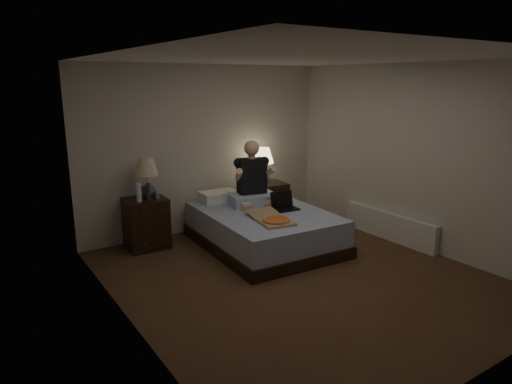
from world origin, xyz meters
TOP-DOWN VIEW (x-y plane):
  - floor at (0.00, 0.00)m, footprint 4.00×4.50m
  - ceiling at (0.00, 0.00)m, footprint 4.00×4.50m
  - wall_back at (0.00, 2.25)m, footprint 4.00×0.00m
  - wall_front at (0.00, -2.25)m, footprint 4.00×0.00m
  - wall_left at (-2.00, 0.00)m, footprint 0.00×4.50m
  - wall_right at (2.00, 0.00)m, footprint 0.00×4.50m
  - bed at (0.26, 1.09)m, footprint 1.63×2.10m
  - nightstand_left at (-1.13, 1.93)m, footprint 0.56×0.51m
  - nightstand_right at (0.89, 1.88)m, footprint 0.57×0.52m
  - lamp_left at (-1.08, 1.94)m, footprint 0.35×0.35m
  - lamp_right at (0.83, 1.93)m, footprint 0.38×0.38m
  - water_bottle at (-1.25, 1.82)m, footprint 0.07×0.07m
  - soda_can at (-0.99, 1.84)m, footprint 0.07×0.07m
  - beer_bottle_left at (-1.11, 1.83)m, footprint 0.06×0.06m
  - beer_bottle_right at (0.70, 1.76)m, footprint 0.06×0.06m
  - person at (0.32, 1.46)m, footprint 0.76×0.66m
  - laptop at (0.55, 0.97)m, footprint 0.37×0.32m
  - pizza_box at (0.06, 0.53)m, footprint 0.52×0.82m
  - radiator at (1.93, 0.29)m, footprint 0.10×1.60m

SIDE VIEW (x-z plane):
  - floor at x=0.00m, z-range 0.00..0.00m
  - radiator at x=1.93m, z-range 0.00..0.40m
  - bed at x=0.26m, z-range 0.00..0.51m
  - nightstand_right at x=0.89m, z-range 0.00..0.68m
  - nightstand_left at x=-1.13m, z-range 0.00..0.70m
  - pizza_box at x=0.06m, z-range 0.51..0.59m
  - laptop at x=0.55m, z-range 0.51..0.75m
  - soda_can at x=-0.99m, z-range 0.70..0.80m
  - beer_bottle_right at x=0.70m, z-range 0.68..0.91m
  - beer_bottle_left at x=-1.11m, z-range 0.70..0.93m
  - water_bottle at x=-1.25m, z-range 0.70..0.95m
  - lamp_right at x=0.83m, z-range 0.68..1.24m
  - person at x=0.32m, z-range 0.51..1.44m
  - lamp_left at x=-1.08m, z-range 0.70..1.26m
  - wall_back at x=0.00m, z-range 0.00..2.50m
  - wall_front at x=0.00m, z-range 0.00..2.50m
  - wall_left at x=-2.00m, z-range 0.00..2.50m
  - wall_right at x=2.00m, z-range 0.00..2.50m
  - ceiling at x=0.00m, z-range 2.50..2.50m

